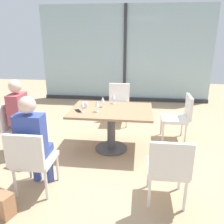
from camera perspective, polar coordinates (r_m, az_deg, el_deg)
name	(u,v)px	position (r m, az deg, el deg)	size (l,w,h in m)	color
ground_plane	(111,149)	(4.21, -0.17, -8.86)	(12.00, 12.00, 0.00)	tan
window_wall_backdrop	(125,60)	(6.95, 3.15, 12.56)	(4.88, 0.10, 2.70)	#9BB7BC
dining_table_main	(111,119)	(3.98, -0.17, -1.68)	(1.36, 0.95, 0.73)	#997551
chair_front_left	(32,158)	(3.07, -18.93, -10.56)	(0.46, 0.50, 0.87)	silver
chair_side_end	(17,126)	(4.15, -21.95, -3.17)	(0.50, 0.46, 0.87)	silver
chair_near_window	(119,101)	(5.24, 1.60, 2.61)	(0.46, 0.51, 0.87)	silver
chair_far_right	(180,115)	(4.53, 16.05, -0.74)	(0.50, 0.46, 0.87)	silver
chair_front_right	(168,167)	(2.81, 13.44, -12.83)	(0.46, 0.50, 0.87)	silver
person_front_left	(34,139)	(3.07, -18.47, -6.27)	(0.34, 0.39, 1.26)	#384C9E
person_side_end	(22,115)	(4.03, -20.93, -0.58)	(0.39, 0.34, 1.26)	#B24C56
wine_glass_0	(82,104)	(3.77, -7.20, 1.87)	(0.07, 0.07, 0.18)	silver
wine_glass_1	(114,96)	(4.21, 0.38, 3.78)	(0.07, 0.07, 0.18)	silver
wine_glass_2	(103,100)	(4.02, -2.26, 3.02)	(0.07, 0.07, 0.18)	silver
wine_glass_3	(97,104)	(3.77, -3.67, 1.98)	(0.07, 0.07, 0.18)	silver
coffee_cup	(86,105)	(4.03, -6.34, 1.69)	(0.08, 0.08, 0.09)	white
cell_phone_on_table	(78,111)	(3.89, -8.29, 0.33)	(0.07, 0.14, 0.01)	black
handbag_0	(1,204)	(3.06, -25.40, -19.46)	(0.30, 0.16, 0.28)	#A3704C
handbag_1	(22,158)	(3.89, -20.96, -10.29)	(0.30, 0.16, 0.28)	silver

